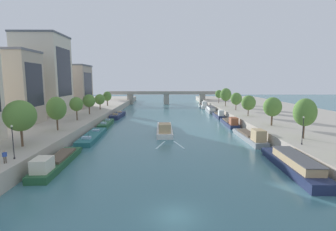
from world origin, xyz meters
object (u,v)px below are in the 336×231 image
Objects in this scene: moored_boat_right_downstream at (203,106)px; barge_midriver at (165,129)px; moored_boat_right_upstream at (250,136)px; tree_right_end_of_row at (219,94)px; moored_boat_right_lone at (219,115)px; tree_right_far at (249,103)px; tree_left_distant at (89,101)px; moored_boat_left_gap_after at (106,124)px; tree_left_end_of_row at (107,96)px; moored_boat_right_end at (230,122)px; moored_boat_right_near at (211,110)px; person_on_quay at (5,156)px; tree_right_second at (236,99)px; tree_right_distant at (305,112)px; bridge_far at (166,96)px; moored_boat_left_second at (118,115)px; moored_boat_right_second at (294,164)px; lamppost_right_bank at (303,129)px; moored_boat_left_end at (92,136)px; lamppost_left_bank at (13,140)px; tree_right_by_lamp at (226,95)px; tree_left_third at (20,116)px; tree_left_by_lamp at (56,108)px; tree_right_nearest at (272,107)px; tree_left_far at (100,99)px; moored_boat_left_lone at (56,162)px; tree_left_midway at (76,104)px.

barge_midriver is at bearing -107.67° from moored_boat_right_downstream.
moored_boat_right_upstream is 2.75× the size of tree_right_end_of_row.
tree_right_far is at bearing -66.98° from moored_boat_right_lone.
tree_left_distant is at bearing 174.53° from tree_right_far.
tree_left_end_of_row is (-6.64, 31.82, 5.63)m from moored_boat_left_gap_after.
barge_midriver is 1.15× the size of moored_boat_right_end.
moored_boat_right_near is 9.30× the size of person_on_quay.
moored_boat_right_near is at bearing 112.90° from tree_right_second.
tree_right_far is (-0.41, 28.43, -0.86)m from tree_right_distant.
bridge_far is (-17.45, 34.53, 3.31)m from moored_boat_right_near.
moored_boat_left_gap_after is 16.36m from moored_boat_left_second.
moored_boat_right_second is 7.62m from lamppost_right_bank.
tree_right_end_of_row reaches higher than moored_boat_left_end.
moored_boat_left_end is at bearing 80.20° from lamppost_left_bank.
tree_right_end_of_row is at bearing 88.19° from tree_right_by_lamp.
tree_left_distant is at bearing -154.19° from tree_right_by_lamp.
tree_right_far is 60.20m from person_on_quay.
moored_boat_right_downstream is at bearing 108.60° from tree_right_by_lamp.
tree_right_far reaches higher than barge_midriver.
tree_left_third reaches higher than tree_left_by_lamp.
tree_right_far is at bearing 91.12° from tree_right_nearest.
bridge_far is at bearing 104.42° from tree_right_distant.
tree_right_by_lamp is (46.55, 10.26, 1.03)m from tree_left_far.
moored_boat_right_second is 66.09m from moored_boat_right_near.
moored_boat_left_second is at bearing 179.19° from tree_right_second.
tree_left_distant is at bearing 93.99° from lamppost_left_bank.
tree_right_nearest is (40.34, -30.00, 5.99)m from moored_boat_left_second.
lamppost_left_bank is (2.45, -6.37, -2.33)m from tree_left_third.
moored_boat_left_end is 2.60× the size of tree_right_nearest.
tree_left_far is at bearing 176.65° from tree_right_second.
moored_boat_left_lone is 1.02× the size of moored_boat_right_near.
tree_left_end_of_row reaches higher than moored_boat_left_lone.
moored_boat_right_upstream is 2.32× the size of tree_left_by_lamp.
tree_right_far is (46.71, -4.47, -0.25)m from tree_left_distant.
person_on_quay is at bearing -99.39° from moored_boat_left_end.
lamppost_right_bank reaches higher than person_on_quay.
tree_right_distant reaches higher than tree_left_midway.
tree_right_second is 27.48m from tree_right_end_of_row.
tree_left_midway is 0.84× the size of tree_right_by_lamp.
tree_right_by_lamp is (46.93, -3.03, 0.79)m from tree_left_end_of_row.
moored_boat_left_gap_after is 0.90× the size of moored_boat_left_second.
tree_right_far is (5.96, 37.86, 5.22)m from moored_boat_right_second.
tree_left_end_of_row is at bearing 101.78° from moored_boat_left_gap_after.
tree_right_nearest is at bearing -90.12° from tree_right_end_of_row.
tree_left_by_lamp is at bearing -153.42° from moored_boat_left_end.
moored_boat_left_second is 36.05m from tree_left_by_lamp.
person_on_quay is at bearing -124.85° from moored_boat_left_lone.
tree_right_nearest is at bearing -18.56° from moored_boat_left_gap_after.
tree_right_by_lamp reaches higher than moored_boat_left_gap_after.
lamppost_right_bank is (-2.08, -32.62, -1.30)m from tree_right_far.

